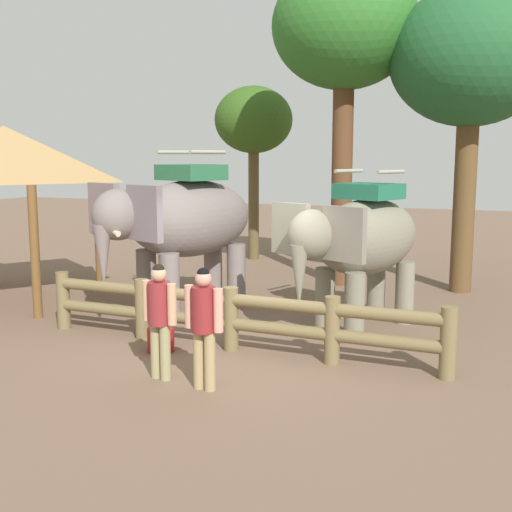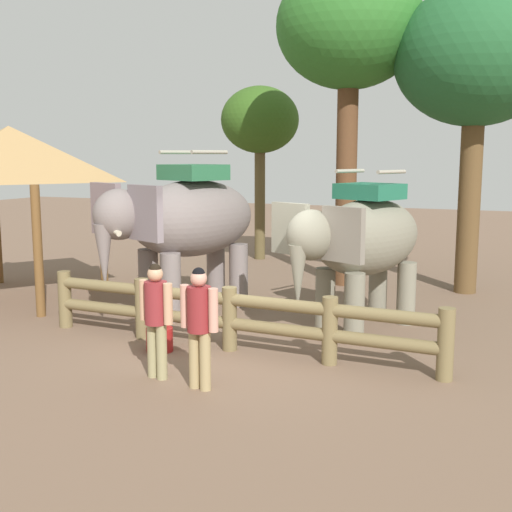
% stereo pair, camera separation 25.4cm
% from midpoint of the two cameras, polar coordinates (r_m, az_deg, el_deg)
% --- Properties ---
extents(ground_plane, '(60.00, 60.00, 0.00)m').
position_cam_midpoint_polar(ground_plane, '(10.63, -3.08, -8.42)').
color(ground_plane, brown).
extents(log_fence, '(7.08, 0.49, 1.05)m').
position_cam_midpoint_polar(log_fence, '(10.54, -2.92, -5.15)').
color(log_fence, brown).
rests_on(log_fence, ground).
extents(elephant_near_left, '(2.82, 3.87, 3.26)m').
position_cam_midpoint_polar(elephant_near_left, '(12.96, -7.08, 2.94)').
color(elephant_near_left, slate).
rests_on(elephant_near_left, ground).
extents(elephant_center, '(2.55, 3.45, 2.91)m').
position_cam_midpoint_polar(elephant_center, '(11.70, 8.57, 1.30)').
color(elephant_center, gray).
rests_on(elephant_center, ground).
extents(tourist_woman_in_black, '(0.59, 0.37, 1.69)m').
position_cam_midpoint_polar(tourist_woman_in_black, '(8.75, -5.46, -5.62)').
color(tourist_woman_in_black, tan).
rests_on(tourist_woman_in_black, ground).
extents(tourist_man_in_blue, '(0.58, 0.38, 1.66)m').
position_cam_midpoint_polar(tourist_man_in_blue, '(9.24, -9.29, -4.99)').
color(tourist_man_in_blue, '#988E62').
rests_on(tourist_man_in_blue, ground).
extents(thatched_shelter, '(4.45, 4.45, 3.78)m').
position_cam_midpoint_polar(thatched_shelter, '(15.08, -21.74, 8.26)').
color(thatched_shelter, brown).
rests_on(thatched_shelter, ground).
extents(tree_far_left, '(3.43, 3.43, 7.60)m').
position_cam_midpoint_polar(tree_far_left, '(16.09, 7.37, 19.04)').
color(tree_far_left, brown).
rests_on(tree_far_left, ground).
extents(tree_back_center, '(3.64, 3.64, 6.88)m').
position_cam_midpoint_polar(tree_back_center, '(15.69, 18.01, 16.14)').
color(tree_back_center, brown).
rests_on(tree_back_center, ground).
extents(tree_far_right, '(2.32, 2.32, 5.18)m').
position_cam_midpoint_polar(tree_far_right, '(19.63, -0.59, 11.70)').
color(tree_far_right, brown).
rests_on(tree_far_right, ground).
extents(feed_bucket, '(0.44, 0.44, 0.39)m').
position_cam_midpoint_polar(feed_bucket, '(10.70, -9.08, -7.33)').
color(feed_bucket, maroon).
rests_on(feed_bucket, ground).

